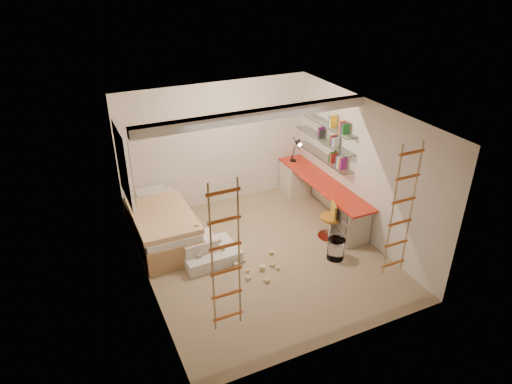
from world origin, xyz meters
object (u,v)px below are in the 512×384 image
swivel_chair (331,225)px  play_platform (206,251)px  desk (321,196)px  bed (162,226)px

swivel_chair → play_platform: (-2.34, 0.35, -0.11)m
desk → bed: desk is taller
desk → play_platform: desk is taller
bed → play_platform: bearing=-58.3°
play_platform → desk: bearing=10.9°
play_platform → swivel_chair: bearing=-8.6°
desk → bed: (-3.20, 0.36, -0.07)m
swivel_chair → play_platform: bearing=171.4°
bed → desk: bearing=-6.5°
desk → swivel_chair: swivel_chair is taller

